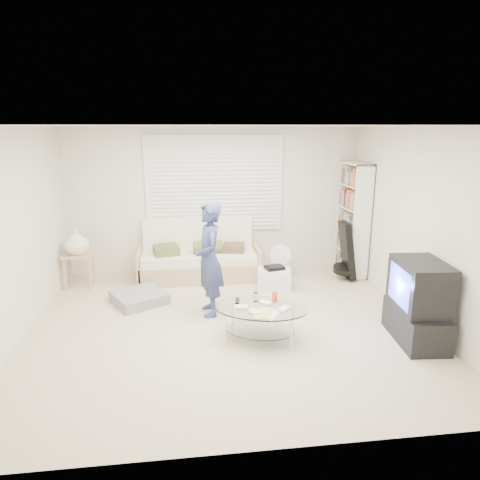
{
  "coord_description": "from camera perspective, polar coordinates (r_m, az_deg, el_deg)",
  "views": [
    {
      "loc": [
        -0.47,
        -5.06,
        2.49
      ],
      "look_at": [
        0.2,
        0.3,
        1.06
      ],
      "focal_mm": 32.0,
      "sensor_mm": 36.0,
      "label": 1
    }
  ],
  "objects": [
    {
      "name": "ground",
      "position": [
        5.65,
        -1.64,
        -11.28
      ],
      "size": [
        5.0,
        5.0,
        0.0
      ],
      "primitive_type": "plane",
      "color": "#B4A48C",
      "rests_on": "ground"
    },
    {
      "name": "room_shell",
      "position": [
        5.62,
        -2.24,
        6.04
      ],
      "size": [
        5.02,
        4.52,
        2.51
      ],
      "color": "silver",
      "rests_on": "ground"
    },
    {
      "name": "window_blinds",
      "position": [
        7.33,
        -3.4,
        7.45
      ],
      "size": [
        2.32,
        0.08,
        1.62
      ],
      "color": "silver",
      "rests_on": "ground"
    },
    {
      "name": "futon_sofa",
      "position": [
        7.26,
        -5.48,
        -2.61
      ],
      "size": [
        2.0,
        0.81,
        0.98
      ],
      "color": "tan",
      "rests_on": "ground"
    },
    {
      "name": "grey_floor_pillow",
      "position": [
        6.47,
        -13.28,
        -7.48
      ],
      "size": [
        0.92,
        0.92,
        0.15
      ],
      "primitive_type": "cube",
      "rotation": [
        0.0,
        0.0,
        0.51
      ],
      "color": "slate",
      "rests_on": "ground"
    },
    {
      "name": "side_table",
      "position": [
        7.21,
        -20.9,
        -0.52
      ],
      "size": [
        0.48,
        0.38,
        0.94
      ],
      "color": "tan",
      "rests_on": "ground"
    },
    {
      "name": "bookshelf",
      "position": [
        7.55,
        14.78,
        2.66
      ],
      "size": [
        0.3,
        0.81,
        1.92
      ],
      "color": "white",
      "rests_on": "ground"
    },
    {
      "name": "guitar_case",
      "position": [
        7.31,
        13.98,
        -1.96
      ],
      "size": [
        0.35,
        0.36,
        0.97
      ],
      "color": "black",
      "rests_on": "ground"
    },
    {
      "name": "floor_fan",
      "position": [
        7.24,
        5.31,
        -2.43
      ],
      "size": [
        0.36,
        0.24,
        0.6
      ],
      "color": "white",
      "rests_on": "ground"
    },
    {
      "name": "storage_bin",
      "position": [
        6.85,
        4.57,
        -5.06
      ],
      "size": [
        0.58,
        0.45,
        0.36
      ],
      "color": "white",
      "rests_on": "ground"
    },
    {
      "name": "tv_unit",
      "position": [
        5.51,
        22.66,
        -7.74
      ],
      "size": [
        0.57,
        0.94,
        0.99
      ],
      "color": "black",
      "rests_on": "ground"
    },
    {
      "name": "coffee_table",
      "position": [
        5.18,
        2.76,
        -9.76
      ],
      "size": [
        1.26,
        0.99,
        0.53
      ],
      "color": "silver",
      "rests_on": "ground"
    },
    {
      "name": "standing_person",
      "position": [
        5.73,
        -4.12,
        -2.63
      ],
      "size": [
        0.43,
        0.6,
        1.55
      ],
      "primitive_type": "imported",
      "rotation": [
        0.0,
        0.0,
        -1.46
      ],
      "color": "#314564",
      "rests_on": "ground"
    }
  ]
}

